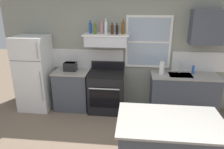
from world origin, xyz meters
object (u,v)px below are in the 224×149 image
(refrigerator, at_px, (35,73))
(bottle_brown_stout, at_px, (112,29))
(bottle_clear_tall, at_px, (106,28))
(paper_towel_roll, at_px, (162,68))
(dish_soap_bottle, at_px, (193,70))
(bottle_olive_oil_square, at_px, (95,29))
(bottle_rose_pink, at_px, (102,28))
(bottle_balsamic_dark, at_px, (117,30))
(kitchen_island, at_px, (168,149))
(bottle_amber_wine, at_px, (123,28))
(bottle_blue_liqueur, at_px, (90,28))
(toaster, at_px, (70,66))
(stove_range, at_px, (106,91))

(refrigerator, height_order, bottle_brown_stout, bottle_brown_stout)
(bottle_clear_tall, height_order, paper_towel_roll, bottle_clear_tall)
(dish_soap_bottle, bearing_deg, bottle_olive_oil_square, -178.34)
(bottle_rose_pink, xyz_separation_m, paper_towel_roll, (1.31, -0.11, -0.82))
(bottle_olive_oil_square, height_order, bottle_balsamic_dark, bottle_olive_oil_square)
(paper_towel_roll, height_order, kitchen_island, paper_towel_roll)
(bottle_amber_wine, bearing_deg, bottle_balsamic_dark, -161.44)
(refrigerator, relative_size, kitchen_island, 1.21)
(refrigerator, relative_size, bottle_amber_wine, 5.58)
(bottle_balsamic_dark, distance_m, bottle_amber_wine, 0.13)
(bottle_blue_liqueur, distance_m, bottle_balsamic_dark, 0.58)
(bottle_balsamic_dark, bearing_deg, bottle_blue_liqueur, 172.83)
(toaster, xyz_separation_m, stove_range, (0.82, -0.06, -0.54))
(bottle_balsamic_dark, distance_m, paper_towel_roll, 1.26)
(kitchen_island, bearing_deg, paper_towel_roll, 87.21)
(stove_range, xyz_separation_m, bottle_rose_pink, (-0.11, 0.15, 1.40))
(stove_range, xyz_separation_m, bottle_olive_oil_square, (-0.24, 0.08, 1.39))
(kitchen_island, bearing_deg, bottle_olive_oil_square, 124.67)
(kitchen_island, bearing_deg, refrigerator, 146.18)
(bottle_rose_pink, bearing_deg, toaster, -172.79)
(bottle_rose_pink, relative_size, bottle_brown_stout, 1.21)
(bottle_amber_wine, xyz_separation_m, kitchen_island, (0.76, -1.96, -1.42))
(bottle_brown_stout, bearing_deg, refrigerator, -177.53)
(stove_range, height_order, bottle_balsamic_dark, bottle_balsamic_dark)
(refrigerator, xyz_separation_m, bottle_brown_stout, (1.78, 0.08, 1.00))
(bottle_balsamic_dark, xyz_separation_m, dish_soap_bottle, (1.65, 0.08, -0.84))
(refrigerator, distance_m, bottle_clear_tall, 1.94)
(bottle_rose_pink, distance_m, paper_towel_roll, 1.55)
(bottle_brown_stout, distance_m, dish_soap_bottle, 1.95)
(stove_range, bearing_deg, bottle_clear_tall, 95.14)
(stove_range, distance_m, kitchen_island, 2.17)
(bottle_blue_liqueur, bearing_deg, bottle_olive_oil_square, -24.24)
(paper_towel_roll, xyz_separation_m, kitchen_island, (-0.09, -1.91, -0.59))
(bottle_rose_pink, relative_size, bottle_balsamic_dark, 1.25)
(bottle_rose_pink, xyz_separation_m, bottle_brown_stout, (0.23, -0.10, -0.02))
(bottle_balsamic_dark, xyz_separation_m, paper_towel_roll, (0.97, -0.02, -0.80))
(bottle_rose_pink, height_order, kitchen_island, bottle_rose_pink)
(toaster, height_order, bottle_rose_pink, bottle_rose_pink)
(bottle_olive_oil_square, distance_m, bottle_clear_tall, 0.23)
(stove_range, relative_size, kitchen_island, 0.78)
(bottle_olive_oil_square, bearing_deg, paper_towel_roll, -1.53)
(refrigerator, bearing_deg, bottle_brown_stout, 2.47)
(dish_soap_bottle, bearing_deg, bottle_blue_liqueur, -179.69)
(toaster, height_order, dish_soap_bottle, toaster)
(bottle_amber_wine, relative_size, dish_soap_bottle, 1.69)
(bottle_blue_liqueur, relative_size, bottle_olive_oil_square, 1.11)
(toaster, bearing_deg, bottle_rose_pink, 7.21)
(bottle_clear_tall, xyz_separation_m, dish_soap_bottle, (1.89, 0.06, -0.88))
(bottle_rose_pink, distance_m, kitchen_island, 2.75)
(kitchen_island, bearing_deg, dish_soap_bottle, 68.92)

